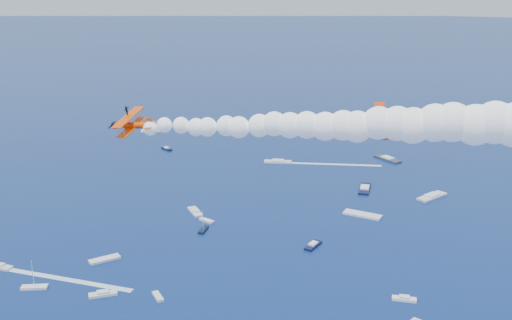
% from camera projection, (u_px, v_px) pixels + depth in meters
% --- Properties ---
extents(biplane_lead, '(8.54, 10.25, 7.80)m').
position_uv_depth(biplane_lead, '(384.00, 123.00, 97.45)').
color(biplane_lead, red).
extents(biplane_trail, '(8.46, 9.77, 7.24)m').
position_uv_depth(biplane_trail, '(133.00, 125.00, 101.47)').
color(biplane_trail, '#EE4305').
extents(smoke_trail_trail, '(66.52, 11.18, 11.54)m').
position_uv_depth(smoke_trail_trail, '(333.00, 125.00, 91.54)').
color(smoke_trail_trail, white).
extents(spectator_boats, '(246.10, 177.61, 0.70)m').
position_uv_depth(spectator_boats, '(312.00, 215.00, 210.29)').
color(spectator_boats, silver).
rests_on(spectator_boats, ground).
extents(boat_wakes, '(84.56, 129.74, 0.04)m').
position_uv_depth(boat_wakes, '(232.00, 209.00, 215.80)').
color(boat_wakes, white).
rests_on(boat_wakes, ground).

